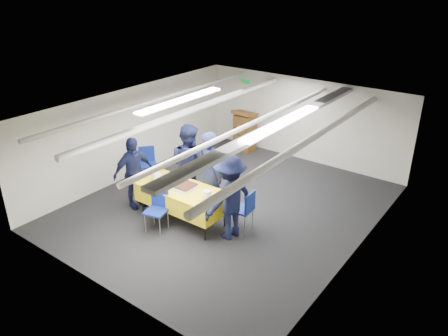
{
  "coord_description": "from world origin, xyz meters",
  "views": [
    {
      "loc": [
        5.15,
        -7.02,
        4.94
      ],
      "look_at": [
        0.06,
        -0.2,
        1.05
      ],
      "focal_mm": 35.0,
      "sensor_mm": 36.0,
      "label": 1
    }
  ],
  "objects_px": {
    "sheet_cake": "(183,186)",
    "sailor_d": "(229,197)",
    "sailor_b": "(189,164)",
    "sailor_c": "(133,173)",
    "serving_table": "(182,197)",
    "chair_right": "(245,207)",
    "sailor_a": "(211,173)",
    "chair_near": "(158,206)",
    "chair_left": "(147,160)",
    "podium": "(245,131)"
  },
  "relations": [
    {
      "from": "podium",
      "to": "chair_left",
      "type": "xyz_separation_m",
      "value": [
        -0.86,
        -3.12,
        -0.08
      ]
    },
    {
      "from": "serving_table",
      "to": "sailor_c",
      "type": "distance_m",
      "value": 1.3
    },
    {
      "from": "sheet_cake",
      "to": "sailor_d",
      "type": "xyz_separation_m",
      "value": [
        1.15,
        0.08,
        0.06
      ]
    },
    {
      "from": "sailor_b",
      "to": "sailor_d",
      "type": "height_order",
      "value": "sailor_b"
    },
    {
      "from": "podium",
      "to": "sailor_c",
      "type": "distance_m",
      "value": 4.27
    },
    {
      "from": "chair_right",
      "to": "chair_left",
      "type": "relative_size",
      "value": 1.0
    },
    {
      "from": "serving_table",
      "to": "podium",
      "type": "bearing_deg",
      "value": 106.03
    },
    {
      "from": "sailor_c",
      "to": "sailor_d",
      "type": "distance_m",
      "value": 2.45
    },
    {
      "from": "chair_near",
      "to": "chair_left",
      "type": "bearing_deg",
      "value": 140.92
    },
    {
      "from": "podium",
      "to": "chair_near",
      "type": "bearing_deg",
      "value": -77.7
    },
    {
      "from": "chair_right",
      "to": "sailor_d",
      "type": "xyz_separation_m",
      "value": [
        -0.12,
        -0.39,
        0.35
      ]
    },
    {
      "from": "podium",
      "to": "sheet_cake",
      "type": "bearing_deg",
      "value": -73.63
    },
    {
      "from": "podium",
      "to": "sailor_a",
      "type": "xyz_separation_m",
      "value": [
        1.47,
        -3.45,
        0.34
      ]
    },
    {
      "from": "serving_table",
      "to": "sailor_b",
      "type": "relative_size",
      "value": 1.06
    },
    {
      "from": "sailor_a",
      "to": "chair_right",
      "type": "bearing_deg",
      "value": -164.27
    },
    {
      "from": "chair_near",
      "to": "sailor_b",
      "type": "bearing_deg",
      "value": 100.51
    },
    {
      "from": "serving_table",
      "to": "chair_near",
      "type": "height_order",
      "value": "chair_near"
    },
    {
      "from": "podium",
      "to": "sailor_c",
      "type": "xyz_separation_m",
      "value": [
        -0.09,
        -4.26,
        0.21
      ]
    },
    {
      "from": "chair_right",
      "to": "sailor_b",
      "type": "relative_size",
      "value": 0.46
    },
    {
      "from": "sailor_a",
      "to": "sailor_b",
      "type": "bearing_deg",
      "value": 18.43
    },
    {
      "from": "chair_left",
      "to": "sailor_d",
      "type": "bearing_deg",
      "value": -15.13
    },
    {
      "from": "serving_table",
      "to": "chair_right",
      "type": "xyz_separation_m",
      "value": [
        1.29,
        0.48,
        -0.03
      ]
    },
    {
      "from": "sailor_a",
      "to": "sailor_d",
      "type": "xyz_separation_m",
      "value": [
        0.87,
        -0.54,
        -0.07
      ]
    },
    {
      "from": "sheet_cake",
      "to": "podium",
      "type": "distance_m",
      "value": 4.25
    },
    {
      "from": "sailor_b",
      "to": "sailor_d",
      "type": "distance_m",
      "value": 1.68
    },
    {
      "from": "serving_table",
      "to": "sheet_cake",
      "type": "bearing_deg",
      "value": 30.0
    },
    {
      "from": "serving_table",
      "to": "sheet_cake",
      "type": "relative_size",
      "value": 3.61
    },
    {
      "from": "chair_near",
      "to": "sailor_d",
      "type": "distance_m",
      "value": 1.53
    },
    {
      "from": "chair_near",
      "to": "serving_table",
      "type": "bearing_deg",
      "value": 73.61
    },
    {
      "from": "podium",
      "to": "sailor_d",
      "type": "xyz_separation_m",
      "value": [
        2.35,
        -3.99,
        0.27
      ]
    },
    {
      "from": "sheet_cake",
      "to": "chair_left",
      "type": "distance_m",
      "value": 2.28
    },
    {
      "from": "chair_near",
      "to": "chair_right",
      "type": "relative_size",
      "value": 1.0
    },
    {
      "from": "serving_table",
      "to": "sailor_d",
      "type": "xyz_separation_m",
      "value": [
        1.17,
        0.1,
        0.32
      ]
    },
    {
      "from": "sailor_a",
      "to": "chair_left",
      "type": "bearing_deg",
      "value": 16.18
    },
    {
      "from": "chair_left",
      "to": "sailor_c",
      "type": "height_order",
      "value": "sailor_c"
    },
    {
      "from": "sailor_c",
      "to": "sailor_d",
      "type": "height_order",
      "value": "sailor_d"
    },
    {
      "from": "sailor_d",
      "to": "sailor_b",
      "type": "bearing_deg",
      "value": -99.47
    },
    {
      "from": "chair_near",
      "to": "sailor_d",
      "type": "bearing_deg",
      "value": 25.97
    },
    {
      "from": "sailor_b",
      "to": "sailor_c",
      "type": "height_order",
      "value": "sailor_b"
    },
    {
      "from": "serving_table",
      "to": "sailor_d",
      "type": "height_order",
      "value": "sailor_d"
    },
    {
      "from": "chair_right",
      "to": "sailor_d",
      "type": "bearing_deg",
      "value": -107.23
    },
    {
      "from": "sailor_b",
      "to": "sailor_c",
      "type": "distance_m",
      "value": 1.24
    },
    {
      "from": "chair_right",
      "to": "serving_table",
      "type": "bearing_deg",
      "value": -159.45
    },
    {
      "from": "chair_left",
      "to": "sheet_cake",
      "type": "bearing_deg",
      "value": -24.84
    },
    {
      "from": "podium",
      "to": "sailor_a",
      "type": "height_order",
      "value": "sailor_a"
    },
    {
      "from": "sheet_cake",
      "to": "sailor_a",
      "type": "height_order",
      "value": "sailor_a"
    },
    {
      "from": "sailor_c",
      "to": "sailor_d",
      "type": "relative_size",
      "value": 0.94
    },
    {
      "from": "chair_right",
      "to": "sailor_c",
      "type": "xyz_separation_m",
      "value": [
        -2.55,
        -0.66,
        0.3
      ]
    },
    {
      "from": "podium",
      "to": "chair_right",
      "type": "bearing_deg",
      "value": -55.58
    },
    {
      "from": "sheet_cake",
      "to": "sailor_d",
      "type": "relative_size",
      "value": 0.31
    }
  ]
}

